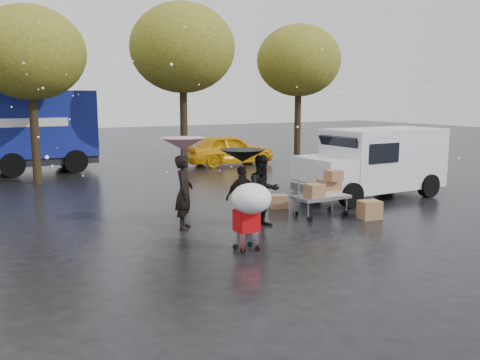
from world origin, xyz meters
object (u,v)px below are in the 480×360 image
person_black (243,197)px  white_van (374,161)px  shopping_cart (250,202)px  person_pink (184,192)px  vendor_cart (324,190)px  yellow_taxi (229,149)px

person_black → white_van: size_ratio=0.31×
shopping_cart → white_van: (6.59, 3.21, 0.10)m
person_pink → vendor_cart: size_ratio=1.19×
person_black → shopping_cart: (-0.91, -1.90, 0.30)m
white_van → yellow_taxi: white_van is taller
person_black → yellow_taxi: (5.41, 10.70, -0.03)m
person_black → white_van: (5.68, 1.31, 0.39)m
person_black → white_van: bearing=-164.6°
person_pink → shopping_cart: (0.39, -2.50, 0.16)m
vendor_cart → yellow_taxi: bearing=74.8°
person_pink → shopping_cart: size_ratio=1.24×
person_black → vendor_cart: size_ratio=1.01×
vendor_cart → white_van: size_ratio=0.31×
vendor_cart → shopping_cart: shopping_cart is taller
person_black → white_van: 5.84m
person_pink → person_black: bearing=-83.6°
shopping_cart → person_pink: bearing=98.9°
person_black → shopping_cart: 2.12m
person_black → vendor_cart: (2.47, -0.09, -0.04)m
person_black → white_van: white_van is taller
vendor_cart → shopping_cart: 3.85m
vendor_cart → person_pink: bearing=169.6°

